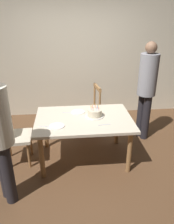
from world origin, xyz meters
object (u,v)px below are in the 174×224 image
chair_spindle_back (88,111)px  person_guest (147,86)px  plate_far_side (78,112)px  chair_upholstered (10,133)px  plate_near_celebrant (57,126)px  dining_table (84,123)px  birthday_cake (95,113)px

chair_spindle_back → person_guest: (1.00, -0.25, 0.55)m
plate_far_side → chair_upholstered: chair_upholstered is taller
plate_near_celebrant → person_guest: person_guest is taller
plate_far_side → chair_spindle_back: 0.70m
chair_spindle_back → person_guest: size_ratio=0.54×
dining_table → plate_far_side: size_ratio=6.60×
birthday_cake → chair_upholstered: size_ratio=0.29×
dining_table → chair_spindle_back: size_ratio=1.53×
dining_table → chair_spindle_back: bearing=79.2°
birthday_cake → chair_upholstered: (-1.29, -0.04, -0.24)m
plate_near_celebrant → person_guest: (1.55, 0.80, 0.28)m
plate_far_side → chair_spindle_back: bearing=69.1°
dining_table → birthday_cake: bearing=14.1°
plate_near_celebrant → person_guest: bearing=27.3°
dining_table → birthday_cake: (0.17, 0.04, 0.14)m
chair_spindle_back → chair_upholstered: (-1.27, -0.82, 0.07)m
dining_table → person_guest: 1.34m
chair_spindle_back → dining_table: bearing=-100.8°
dining_table → person_guest: person_guest is taller
dining_table → person_guest: bearing=26.6°
dining_table → chair_spindle_back: 0.86m
birthday_cake → chair_spindle_back: bearing=91.1°
plate_near_celebrant → dining_table: bearing=29.4°
chair_upholstered → birthday_cake: bearing=1.8°
person_guest → birthday_cake: bearing=-151.5°
chair_spindle_back → chair_upholstered: 1.52m
dining_table → plate_far_side: plate_far_side is taller
plate_far_side → chair_spindle_back: chair_spindle_back is taller
plate_near_celebrant → chair_spindle_back: 1.22m
dining_table → plate_near_celebrant: (-0.40, -0.23, 0.09)m
plate_near_celebrant → chair_upholstered: chair_upholstered is taller
plate_far_side → dining_table: bearing=-72.1°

